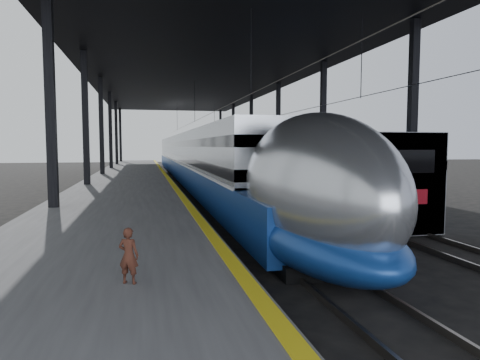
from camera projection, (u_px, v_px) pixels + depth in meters
name	position (u px, v px, depth m)	size (l,w,h in m)	color
ground	(227.00, 257.00, 12.89)	(160.00, 160.00, 0.00)	black
platform	(129.00, 184.00, 31.54)	(6.00, 80.00, 1.00)	#4C4C4F
yellow_strip	(167.00, 177.00, 32.11)	(0.30, 80.00, 0.01)	yellow
rails	(235.00, 188.00, 33.32)	(6.52, 80.00, 0.16)	slate
canopy	(201.00, 69.00, 32.03)	(18.00, 75.00, 9.47)	black
tgv_train	(194.00, 160.00, 38.32)	(3.05, 65.20, 4.37)	#A9ACB0
second_train	(242.00, 160.00, 41.85)	(2.78, 56.05, 3.84)	#164491
child	(129.00, 256.00, 7.24)	(0.35, 0.23, 0.97)	#442116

